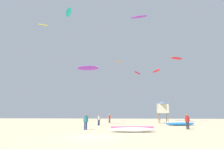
# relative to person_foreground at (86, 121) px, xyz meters

# --- Properties ---
(ground_plane) EXTENTS (120.00, 120.00, 0.00)m
(ground_plane) POSITION_rel_person_foreground_xyz_m (2.11, -6.62, -1.00)
(ground_plane) COLOR beige
(person_foreground) EXTENTS (0.49, 0.39, 1.71)m
(person_foreground) POSITION_rel_person_foreground_xyz_m (0.00, 0.00, 0.00)
(person_foreground) COLOR navy
(person_foreground) RESTS_ON ground
(person_midground) EXTENTS (0.57, 0.39, 1.74)m
(person_midground) POSITION_rel_person_foreground_xyz_m (11.51, 1.87, 0.01)
(person_midground) COLOR #2D2D33
(person_midground) RESTS_ON ground
(person_left) EXTENTS (0.43, 0.41, 1.66)m
(person_left) POSITION_rel_person_foreground_xyz_m (-0.02, 8.34, -0.03)
(person_left) COLOR navy
(person_left) RESTS_ON ground
(person_right) EXTENTS (0.56, 0.39, 1.71)m
(person_right) POSITION_rel_person_foreground_xyz_m (0.60, 17.06, -0.00)
(person_right) COLOR #2D2D33
(person_right) RESTS_ON ground
(kite_grounded_near) EXTENTS (4.64, 1.77, 0.59)m
(kite_grounded_near) POSITION_rel_person_foreground_xyz_m (5.18, -2.15, -0.74)
(kite_grounded_near) COLOR white
(kite_grounded_near) RESTS_ON ground
(kite_grounded_mid) EXTENTS (4.72, 2.25, 0.54)m
(kite_grounded_mid) POSITION_rel_person_foreground_xyz_m (12.40, 9.18, -0.74)
(kite_grounded_mid) COLOR blue
(kite_grounded_mid) RESTS_ON ground
(lifeguard_tower) EXTENTS (2.30, 2.30, 4.15)m
(lifeguard_tower) POSITION_rel_person_foreground_xyz_m (11.05, 16.31, 2.05)
(lifeguard_tower) COLOR #8C704C
(lifeguard_tower) RESTS_ON ground
(kite_aloft_0) EXTENTS (2.74, 4.05, 1.01)m
(kite_aloft_0) POSITION_rel_person_foreground_xyz_m (6.91, 32.87, 12.61)
(kite_aloft_0) COLOR red
(kite_aloft_1) EXTENTS (2.79, 2.02, 0.57)m
(kite_aloft_1) POSITION_rel_person_foreground_xyz_m (-18.96, 24.16, 25.00)
(kite_aloft_1) COLOR yellow
(kite_aloft_2) EXTENTS (2.09, 1.31, 0.24)m
(kite_aloft_2) POSITION_rel_person_foreground_xyz_m (1.52, 30.42, 15.55)
(kite_aloft_2) COLOR orange
(kite_aloft_4) EXTENTS (2.09, 3.76, 0.43)m
(kite_aloft_4) POSITION_rel_person_foreground_xyz_m (11.49, 26.29, 11.55)
(kite_aloft_4) COLOR red
(kite_aloft_5) EXTENTS (3.49, 2.46, 0.51)m
(kite_aloft_5) POSITION_rel_person_foreground_xyz_m (15.95, 22.68, 13.70)
(kite_aloft_5) COLOR red
(kite_aloft_6) EXTENTS (3.14, 4.31, 1.01)m
(kite_aloft_6) POSITION_rel_person_foreground_xyz_m (-8.90, 16.46, 23.66)
(kite_aloft_6) COLOR #19B29E
(kite_aloft_7) EXTENTS (3.78, 1.22, 0.90)m
(kite_aloft_7) POSITION_rel_person_foreground_xyz_m (-2.28, 9.53, 8.52)
(kite_aloft_7) COLOR purple
(kite_aloft_8) EXTENTS (4.27, 1.84, 0.57)m
(kite_aloft_8) POSITION_rel_person_foreground_xyz_m (7.37, 21.50, 24.36)
(kite_aloft_8) COLOR purple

